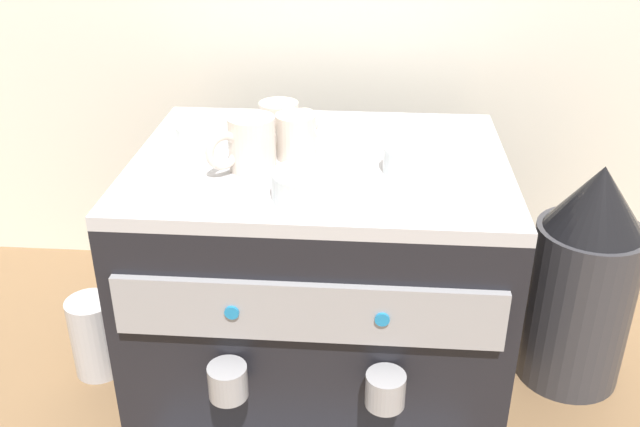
{
  "coord_description": "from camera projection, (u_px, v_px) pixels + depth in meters",
  "views": [
    {
      "loc": [
        0.08,
        -1.01,
        0.84
      ],
      "look_at": [
        0.0,
        0.0,
        0.32
      ],
      "focal_mm": 39.61,
      "sensor_mm": 36.0,
      "label": 1
    }
  ],
  "objects": [
    {
      "name": "espresso_machine",
      "position": [
        320.0,
        273.0,
        1.19
      ],
      "size": [
        0.58,
        0.55,
        0.41
      ],
      "color": "black",
      "rests_on": "ground_plane"
    },
    {
      "name": "ground_plane",
      "position": [
        320.0,
        367.0,
        1.29
      ],
      "size": [
        4.0,
        4.0,
        0.0
      ],
      "primitive_type": "plane",
      "color": "brown"
    },
    {
      "name": "ceramic_bowl_1",
      "position": [
        206.0,
        134.0,
        1.15
      ],
      "size": [
        0.1,
        0.1,
        0.03
      ],
      "color": "silver",
      "rests_on": "espresso_machine"
    },
    {
      "name": "tiled_backsplash_wall",
      "position": [
        335.0,
        65.0,
        1.43
      ],
      "size": [
        2.8,
        0.03,
        0.9
      ],
      "primitive_type": "cube",
      "color": "silver",
      "rests_on": "ground_plane"
    },
    {
      "name": "ceramic_cup_0",
      "position": [
        281.0,
        121.0,
        1.15
      ],
      "size": [
        0.1,
        0.06,
        0.06
      ],
      "color": "beige",
      "rests_on": "espresso_machine"
    },
    {
      "name": "ceramic_cup_2",
      "position": [
        293.0,
        137.0,
        1.08
      ],
      "size": [
        0.1,
        0.06,
        0.07
      ],
      "color": "beige",
      "rests_on": "espresso_machine"
    },
    {
      "name": "ceramic_cup_1",
      "position": [
        249.0,
        144.0,
        1.04
      ],
      "size": [
        0.1,
        0.09,
        0.08
      ],
      "color": "beige",
      "rests_on": "espresso_machine"
    },
    {
      "name": "ceramic_bowl_0",
      "position": [
        306.0,
        186.0,
        0.96
      ],
      "size": [
        0.1,
        0.1,
        0.04
      ],
      "color": "silver",
      "rests_on": "espresso_machine"
    },
    {
      "name": "milk_pitcher",
      "position": [
        95.0,
        336.0,
        1.25
      ],
      "size": [
        0.08,
        0.08,
        0.15
      ],
      "primitive_type": "cylinder",
      "color": "#B7B7BC",
      "rests_on": "ground_plane"
    },
    {
      "name": "coffee_grinder",
      "position": [
        582.0,
        281.0,
        1.19
      ],
      "size": [
        0.18,
        0.18,
        0.4
      ],
      "color": "#333338",
      "rests_on": "ground_plane"
    },
    {
      "name": "ceramic_bowl_2",
      "position": [
        415.0,
        160.0,
        1.04
      ],
      "size": [
        0.09,
        0.09,
        0.04
      ],
      "color": "silver",
      "rests_on": "espresso_machine"
    }
  ]
}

